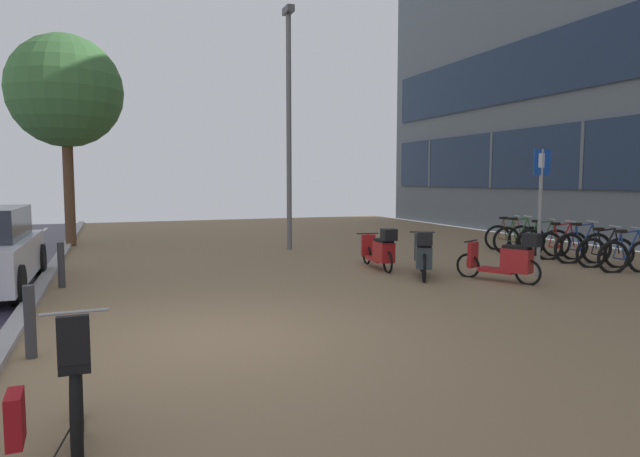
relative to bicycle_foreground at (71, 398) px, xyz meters
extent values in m
cube|color=#84694B|center=(6.30, 2.49, -0.42)|extent=(14.40, 40.00, 0.05)
cube|color=slate|center=(13.65, 8.75, 2.26)|extent=(0.10, 0.12, 2.04)
cube|color=slate|center=(13.65, 13.02, 2.26)|extent=(0.10, 0.12, 2.04)
cube|color=slate|center=(13.65, 17.29, 2.26)|extent=(0.10, 0.12, 2.04)
torus|color=black|center=(0.05, -0.27, -0.07)|extent=(0.10, 0.73, 0.72)
torus|color=black|center=(0.02, 0.39, -0.07)|extent=(0.10, 0.73, 0.72)
cylinder|color=maroon|center=(0.03, 0.13, 0.20)|extent=(0.05, 0.33, 0.64)
cylinder|color=maroon|center=(0.04, -0.07, 0.17)|extent=(0.04, 0.14, 0.58)
cylinder|color=maroon|center=(0.03, 0.07, 0.48)|extent=(0.05, 0.41, 0.08)
cylinder|color=maroon|center=(0.04, -0.15, -0.09)|extent=(0.04, 0.26, 0.08)
cylinder|color=maroon|center=(0.04, -0.20, 0.20)|extent=(0.03, 0.17, 0.53)
cylinder|color=maroon|center=(0.02, 0.33, 0.22)|extent=(0.04, 0.15, 0.58)
cube|color=black|center=(0.04, -0.13, 0.50)|extent=(0.10, 0.22, 0.06)
cylinder|color=#ADADB2|center=(0.02, 0.27, 0.56)|extent=(0.48, 0.04, 0.02)
cube|color=black|center=(0.05, -0.22, 0.33)|extent=(0.21, 0.25, 0.10)
cube|color=black|center=(0.05, -0.32, 0.51)|extent=(0.20, 0.07, 0.32)
cube|color=#A4121A|center=(-0.32, -0.24, 0.00)|extent=(0.11, 0.28, 0.34)
cylinder|color=black|center=(-0.05, -0.09, -0.25)|extent=(0.19, 0.11, 0.29)
torus|color=black|center=(10.04, 4.35, -0.07)|extent=(0.70, 0.25, 0.71)
cylinder|color=navy|center=(10.42, 4.25, 0.18)|extent=(0.32, 0.12, 0.62)
cylinder|color=navy|center=(10.23, 4.30, 0.16)|extent=(0.15, 0.07, 0.57)
cylinder|color=navy|center=(10.37, 4.26, 0.46)|extent=(0.40, 0.14, 0.08)
cylinder|color=navy|center=(10.16, 4.32, -0.10)|extent=(0.26, 0.09, 0.08)
cylinder|color=navy|center=(10.11, 4.33, 0.18)|extent=(0.17, 0.07, 0.52)
cube|color=black|center=(10.18, 4.31, 0.48)|extent=(0.24, 0.14, 0.06)
cylinder|color=#ADADB2|center=(10.56, 4.21, 0.54)|extent=(0.15, 0.47, 0.02)
torus|color=black|center=(10.16, 5.03, -0.08)|extent=(0.68, 0.31, 0.70)
torus|color=black|center=(10.74, 4.81, -0.08)|extent=(0.68, 0.31, 0.70)
cylinder|color=black|center=(10.51, 4.90, 0.17)|extent=(0.30, 0.14, 0.61)
cylinder|color=black|center=(10.34, 4.96, 0.15)|extent=(0.14, 0.08, 0.56)
cylinder|color=black|center=(10.46, 4.92, 0.45)|extent=(0.36, 0.16, 0.08)
cylinder|color=black|center=(10.27, 4.99, -0.10)|extent=(0.23, 0.11, 0.08)
cylinder|color=black|center=(10.23, 5.00, 0.17)|extent=(0.16, 0.08, 0.51)
cylinder|color=black|center=(10.69, 4.83, 0.20)|extent=(0.14, 0.08, 0.55)
cube|color=black|center=(10.29, 4.98, 0.46)|extent=(0.24, 0.16, 0.06)
cylinder|color=#ADADB2|center=(10.64, 4.85, 0.52)|extent=(0.19, 0.46, 0.02)
torus|color=black|center=(10.18, 5.67, -0.06)|extent=(0.73, 0.28, 0.74)
torus|color=black|center=(10.80, 5.48, -0.06)|extent=(0.73, 0.28, 0.74)
cylinder|color=navy|center=(10.55, 5.56, 0.21)|extent=(0.32, 0.13, 0.65)
cylinder|color=navy|center=(10.37, 5.61, 0.19)|extent=(0.14, 0.07, 0.59)
cylinder|color=navy|center=(10.50, 5.57, 0.50)|extent=(0.39, 0.15, 0.09)
cylinder|color=navy|center=(10.30, 5.63, -0.08)|extent=(0.25, 0.10, 0.08)
cylinder|color=navy|center=(10.25, 5.65, 0.21)|extent=(0.17, 0.07, 0.54)
cylinder|color=navy|center=(10.75, 5.50, 0.24)|extent=(0.15, 0.07, 0.59)
cube|color=black|center=(10.32, 5.63, 0.52)|extent=(0.24, 0.15, 0.06)
cylinder|color=#ADADB2|center=(10.69, 5.52, 0.58)|extent=(0.16, 0.47, 0.02)
torus|color=black|center=(10.19, 6.32, -0.07)|extent=(0.70, 0.27, 0.71)
torus|color=black|center=(10.80, 6.14, -0.07)|extent=(0.70, 0.27, 0.71)
cylinder|color=#A2181A|center=(10.55, 6.21, 0.19)|extent=(0.31, 0.12, 0.62)
cylinder|color=#A2181A|center=(10.37, 6.27, 0.16)|extent=(0.14, 0.07, 0.57)
cylinder|color=#A2181A|center=(10.51, 6.23, 0.47)|extent=(0.38, 0.15, 0.08)
cylinder|color=#A2181A|center=(10.30, 6.29, -0.10)|extent=(0.25, 0.10, 0.08)
cylinder|color=#A2181A|center=(10.26, 6.30, 0.19)|extent=(0.16, 0.07, 0.52)
cylinder|color=#A2181A|center=(10.74, 6.15, 0.21)|extent=(0.15, 0.07, 0.57)
cube|color=black|center=(10.32, 6.28, 0.48)|extent=(0.24, 0.15, 0.06)
cylinder|color=#ADADB2|center=(10.69, 6.17, 0.54)|extent=(0.16, 0.47, 0.02)
torus|color=black|center=(10.25, 7.04, -0.07)|extent=(0.67, 0.40, 0.72)
torus|color=black|center=(10.81, 6.73, -0.07)|extent=(0.67, 0.40, 0.72)
cylinder|color=#2C6430|center=(10.59, 6.85, 0.19)|extent=(0.29, 0.18, 0.63)
cylinder|color=#2C6430|center=(10.42, 6.94, 0.17)|extent=(0.14, 0.10, 0.58)
cylinder|color=#2C6430|center=(10.54, 6.88, 0.48)|extent=(0.36, 0.21, 0.08)
cylinder|color=#2C6430|center=(10.36, 6.98, -0.09)|extent=(0.23, 0.14, 0.08)
cylinder|color=#2C6430|center=(10.31, 7.00, 0.19)|extent=(0.16, 0.10, 0.53)
cylinder|color=#2C6430|center=(10.76, 6.76, 0.22)|extent=(0.14, 0.10, 0.58)
cube|color=black|center=(10.37, 6.97, 0.49)|extent=(0.24, 0.18, 0.06)
cylinder|color=#ADADB2|center=(10.71, 6.79, 0.55)|extent=(0.25, 0.43, 0.02)
torus|color=black|center=(10.02, 7.64, -0.06)|extent=(0.73, 0.30, 0.74)
torus|color=black|center=(10.66, 7.44, -0.06)|extent=(0.73, 0.30, 0.74)
cylinder|color=#2E6230|center=(10.40, 7.52, 0.21)|extent=(0.33, 0.13, 0.65)
cylinder|color=#2E6230|center=(10.21, 7.58, 0.19)|extent=(0.15, 0.08, 0.59)
cylinder|color=#2E6230|center=(10.35, 7.54, 0.51)|extent=(0.40, 0.16, 0.09)
cylinder|color=#2E6230|center=(10.14, 7.60, -0.08)|extent=(0.26, 0.11, 0.08)
cylinder|color=#2E6230|center=(10.09, 7.62, 0.21)|extent=(0.17, 0.08, 0.54)
cylinder|color=#2E6230|center=(10.60, 7.46, 0.24)|extent=(0.15, 0.08, 0.59)
cube|color=black|center=(10.16, 7.60, 0.52)|extent=(0.24, 0.15, 0.06)
cylinder|color=#ADADB2|center=(10.55, 7.47, 0.58)|extent=(0.17, 0.46, 0.02)
torus|color=black|center=(10.28, 8.33, -0.07)|extent=(0.68, 0.37, 0.72)
torus|color=black|center=(10.85, 8.06, -0.07)|extent=(0.68, 0.37, 0.72)
cylinder|color=brown|center=(10.62, 8.17, 0.19)|extent=(0.30, 0.16, 0.63)
cylinder|color=brown|center=(10.45, 8.25, 0.17)|extent=(0.14, 0.09, 0.57)
cylinder|color=brown|center=(10.57, 8.19, 0.48)|extent=(0.36, 0.20, 0.08)
cylinder|color=brown|center=(10.39, 8.28, -0.09)|extent=(0.23, 0.13, 0.08)
cylinder|color=brown|center=(10.34, 8.30, 0.19)|extent=(0.16, 0.09, 0.53)
cylinder|color=brown|center=(10.80, 8.08, 0.22)|extent=(0.14, 0.09, 0.57)
cube|color=black|center=(10.40, 8.27, 0.49)|extent=(0.24, 0.18, 0.06)
cylinder|color=#ADADB2|center=(10.74, 8.11, 0.55)|extent=(0.23, 0.44, 0.02)
torus|color=black|center=(5.84, 4.87, -0.13)|extent=(0.33, 0.53, 0.58)
torus|color=black|center=(6.47, 6.00, -0.13)|extent=(0.33, 0.53, 0.58)
cube|color=#303C43|center=(6.15, 5.43, -0.16)|extent=(0.59, 0.77, 0.08)
cube|color=#303C43|center=(5.95, 5.07, 0.05)|extent=(0.54, 0.64, 0.42)
cube|color=black|center=(5.95, 5.07, 0.29)|extent=(0.48, 0.58, 0.06)
cylinder|color=#303C43|center=(6.46, 5.98, 0.15)|extent=(0.12, 0.14, 0.58)
cube|color=#303C43|center=(6.42, 5.91, 0.13)|extent=(0.32, 0.23, 0.57)
cylinder|color=black|center=(6.44, 5.95, 0.44)|extent=(0.47, 0.28, 0.03)
cube|color=black|center=(5.82, 4.83, 0.44)|extent=(0.38, 0.38, 0.24)
torus|color=black|center=(5.67, 6.02, -0.17)|extent=(0.10, 0.49, 0.49)
torus|color=black|center=(5.79, 7.29, -0.17)|extent=(0.10, 0.49, 0.49)
cube|color=red|center=(5.73, 6.65, -0.19)|extent=(0.35, 0.74, 0.08)
cube|color=red|center=(5.69, 6.25, 0.02)|extent=(0.35, 0.59, 0.42)
cube|color=black|center=(5.69, 6.25, 0.26)|extent=(0.31, 0.53, 0.06)
cylinder|color=red|center=(5.79, 7.26, 0.07)|extent=(0.08, 0.13, 0.49)
cube|color=red|center=(5.78, 7.19, 0.05)|extent=(0.33, 0.11, 0.48)
cylinder|color=black|center=(5.79, 7.24, 0.31)|extent=(0.52, 0.08, 0.03)
cube|color=black|center=(5.66, 5.97, 0.41)|extent=(0.31, 0.31, 0.24)
torus|color=black|center=(7.47, 3.93, -0.17)|extent=(0.28, 0.47, 0.50)
torus|color=black|center=(6.92, 4.99, -0.17)|extent=(0.28, 0.47, 0.50)
cube|color=#B42023|center=(7.19, 4.46, -0.19)|extent=(0.56, 0.72, 0.08)
cube|color=#B42023|center=(7.37, 4.12, 0.04)|extent=(0.51, 0.61, 0.45)
cube|color=black|center=(7.37, 4.12, 0.29)|extent=(0.45, 0.54, 0.06)
cylinder|color=#B42023|center=(6.93, 4.96, 0.08)|extent=(0.12, 0.14, 0.51)
cube|color=#B42023|center=(6.96, 4.90, 0.06)|extent=(0.32, 0.22, 0.50)
cylinder|color=black|center=(6.94, 4.94, 0.33)|extent=(0.47, 0.27, 0.03)
cube|color=black|center=(7.50, 3.88, 0.44)|extent=(0.38, 0.38, 0.24)
cylinder|color=black|center=(-1.08, 8.38, -0.08)|extent=(0.20, 0.62, 0.62)
cylinder|color=black|center=(-1.08, 5.41, -0.08)|extent=(0.20, 0.62, 0.62)
cylinder|color=gray|center=(8.25, 4.53, 0.87)|extent=(0.07, 0.07, 2.53)
cube|color=#1744A8|center=(8.25, 4.51, 1.88)|extent=(0.40, 0.02, 0.50)
cube|color=white|center=(8.22, 4.50, 1.91)|extent=(0.14, 0.01, 0.28)
cylinder|color=slate|center=(4.93, 10.46, 2.78)|extent=(0.14, 0.14, 6.34)
cube|color=#4C4C51|center=(4.93, 10.46, 6.06)|extent=(0.20, 0.52, 0.18)
cylinder|color=brown|center=(-0.80, 13.48, 1.28)|extent=(0.29, 0.29, 3.34)
sphere|color=#3F6E39|center=(-0.80, 13.48, 4.06)|extent=(3.18, 3.18, 3.18)
cylinder|color=#38383D|center=(-0.55, 2.44, 0.01)|extent=(0.12, 0.12, 0.80)
cylinder|color=#38383D|center=(-0.55, 6.66, 0.02)|extent=(0.12, 0.12, 0.82)
camera|label=1|loc=(0.30, -4.20, 1.55)|focal=31.24mm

